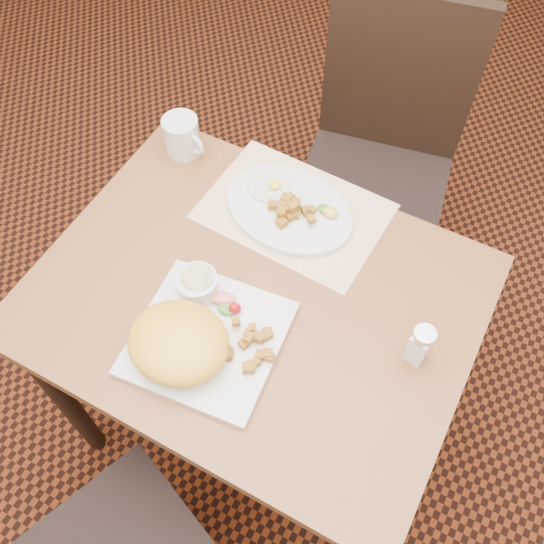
% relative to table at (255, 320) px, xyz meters
% --- Properties ---
extents(ground, '(8.00, 8.00, 0.00)m').
position_rel_table_xyz_m(ground, '(0.00, 0.00, -0.64)').
color(ground, black).
rests_on(ground, ground).
extents(table, '(0.90, 0.70, 0.75)m').
position_rel_table_xyz_m(table, '(0.00, 0.00, 0.00)').
color(table, brown).
rests_on(table, ground).
extents(chair_far, '(0.49, 0.50, 0.97)m').
position_rel_table_xyz_m(chair_far, '(0.02, 0.71, -0.10)').
color(chair_far, black).
rests_on(chair_far, ground).
extents(placemat, '(0.41, 0.30, 0.00)m').
position_rel_table_xyz_m(placemat, '(-0.03, 0.23, 0.11)').
color(placemat, white).
rests_on(placemat, table).
extents(plate_square, '(0.31, 0.31, 0.02)m').
position_rel_table_xyz_m(plate_square, '(-0.03, -0.13, 0.12)').
color(plate_square, silver).
rests_on(plate_square, table).
extents(plate_oval, '(0.33, 0.26, 0.02)m').
position_rel_table_xyz_m(plate_oval, '(-0.04, 0.23, 0.12)').
color(plate_oval, silver).
rests_on(plate_oval, placemat).
extents(hollandaise_mound, '(0.20, 0.18, 0.07)m').
position_rel_table_xyz_m(hollandaise_mound, '(-0.06, -0.18, 0.16)').
color(hollandaise_mound, yellow).
rests_on(hollandaise_mound, plate_square).
extents(ramekin, '(0.09, 0.09, 0.05)m').
position_rel_table_xyz_m(ramekin, '(-0.10, -0.05, 0.15)').
color(ramekin, silver).
rests_on(ramekin, plate_square).
extents(garnish_sq, '(0.09, 0.06, 0.03)m').
position_rel_table_xyz_m(garnish_sq, '(-0.03, -0.06, 0.14)').
color(garnish_sq, '#387223').
rests_on(garnish_sq, plate_square).
extents(fried_egg, '(0.10, 0.10, 0.02)m').
position_rel_table_xyz_m(fried_egg, '(-0.10, 0.26, 0.13)').
color(fried_egg, white).
rests_on(fried_egg, plate_oval).
extents(garnish_ov, '(0.06, 0.04, 0.02)m').
position_rel_table_xyz_m(garnish_ov, '(0.05, 0.25, 0.14)').
color(garnish_ov, '#387223').
rests_on(garnish_ov, plate_oval).
extents(salt_shaker, '(0.05, 0.05, 0.10)m').
position_rel_table_xyz_m(salt_shaker, '(0.34, 0.03, 0.16)').
color(salt_shaker, white).
rests_on(salt_shaker, table).
extents(coffee_mug, '(0.12, 0.09, 0.10)m').
position_rel_table_xyz_m(coffee_mug, '(-0.35, 0.28, 0.16)').
color(coffee_mug, silver).
rests_on(coffee_mug, table).
extents(home_fries_sq, '(0.11, 0.11, 0.03)m').
position_rel_table_xyz_m(home_fries_sq, '(0.06, -0.12, 0.14)').
color(home_fries_sq, '#AF751C').
rests_on(home_fries_sq, plate_square).
extents(home_fries_ov, '(0.12, 0.09, 0.04)m').
position_rel_table_xyz_m(home_fries_ov, '(-0.03, 0.21, 0.15)').
color(home_fries_ov, '#AF751C').
rests_on(home_fries_ov, plate_oval).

